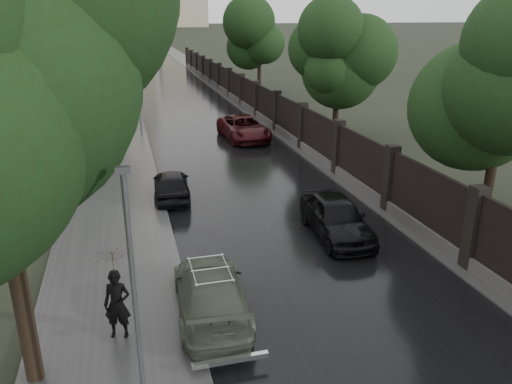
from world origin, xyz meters
name	(u,v)px	position (x,y,z in m)	size (l,w,h in m)	color
road	(131,35)	(0.00, 190.00, 0.01)	(8.00, 420.00, 0.02)	black
sidewalk_left	(114,35)	(-6.00, 190.00, 0.08)	(4.00, 420.00, 0.16)	#2D2D2D
verge_right	(147,35)	(5.50, 190.00, 0.04)	(3.00, 420.00, 0.08)	#2D2D2D
fence_right	(251,99)	(4.60, 32.01, 1.01)	(0.45, 75.72, 2.70)	#383533
tree_left_far	(76,49)	(-8.00, 30.00, 5.24)	(4.25, 4.25, 7.39)	black
tree_right_a	(504,91)	(7.50, 8.00, 4.95)	(4.08, 4.08, 7.01)	black
tree_right_b	(339,58)	(7.50, 22.00, 4.95)	(4.08, 4.08, 7.01)	black
tree_right_c	(259,42)	(7.50, 40.00, 4.95)	(4.08, 4.08, 7.01)	black
lamp_post	(135,297)	(-5.40, 1.50, 2.67)	(0.25, 0.12, 5.11)	#59595E
traffic_light	(139,101)	(-4.30, 24.99, 2.40)	(0.16, 0.32, 4.00)	#59595E
volga_sedan	(211,292)	(-3.52, 4.63, 0.64)	(1.79, 4.40, 1.28)	#495040
hatchback_left	(171,184)	(-3.60, 13.68, 0.63)	(1.48, 3.69, 1.26)	black
car_right_near	(336,217)	(1.60, 8.32, 0.72)	(1.71, 4.25, 1.45)	black
car_right_far	(244,128)	(1.87, 23.22, 0.72)	(2.40, 5.21, 1.45)	#330B0D
pedestrian_umbrella	(113,269)	(-5.84, 4.05, 1.96)	(1.23, 1.24, 2.70)	black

